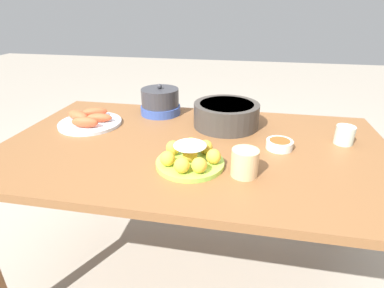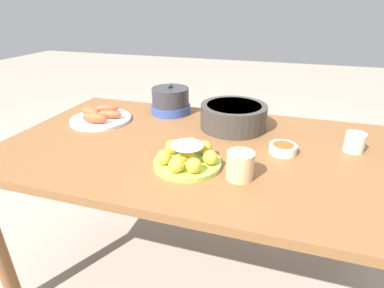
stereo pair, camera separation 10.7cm
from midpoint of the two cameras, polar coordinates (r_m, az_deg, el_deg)
name	(u,v)px [view 1 (the left image)]	position (r m, az deg, el deg)	size (l,w,h in m)	color
ground_plane	(193,274)	(1.60, -1.84, -23.53)	(12.00, 12.00, 0.00)	#9E9384
dining_table	(194,163)	(1.20, -2.24, -3.77)	(1.49, 0.87, 0.70)	brown
cake_plate	(190,157)	(1.00, -3.42, -2.60)	(0.23, 0.23, 0.08)	#99CC4C
serving_bowl	(226,114)	(1.32, 4.23, 5.64)	(0.28, 0.28, 0.10)	#3D3833
sauce_bowl	(279,144)	(1.15, 13.81, -0.10)	(0.10, 0.10, 0.03)	silver
seafood_platter	(89,120)	(1.44, -21.03, 4.21)	(0.28, 0.28, 0.06)	silver
cup_near	(245,163)	(0.94, 6.83, -3.63)	(0.09, 0.09, 0.09)	#DBB27F
cup_far	(345,135)	(1.27, 24.97, 1.52)	(0.07, 0.07, 0.07)	beige
warming_pot	(160,102)	(1.48, -8.14, 7.94)	(0.19, 0.19, 0.15)	#334C99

